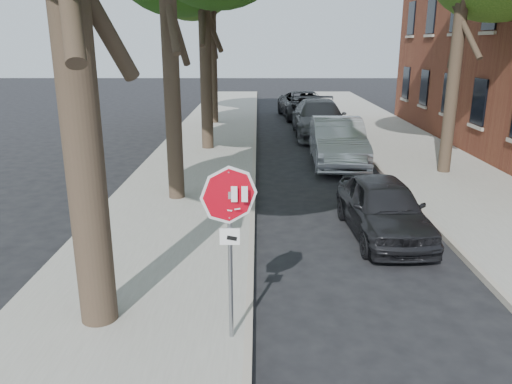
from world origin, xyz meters
TOP-DOWN VIEW (x-y plane):
  - ground at (0.00, 0.00)m, footprint 120.00×120.00m
  - sidewalk_left at (-2.50, 12.00)m, footprint 4.00×55.00m
  - sidewalk_right at (6.00, 12.00)m, footprint 4.00×55.00m
  - curb_left at (-0.45, 12.00)m, footprint 0.12×55.00m
  - curb_right at (3.95, 12.00)m, footprint 0.12×55.00m
  - stop_sign at (-0.70, -0.03)m, footprint 0.76×0.34m
  - car_a at (2.56, 4.40)m, footprint 1.78×4.04m
  - car_b at (2.60, 11.54)m, footprint 1.98×5.16m
  - car_c at (2.60, 17.33)m, footprint 2.44×5.91m
  - car_d at (2.44, 23.40)m, footprint 3.09×5.85m

SIDE VIEW (x-z plane):
  - ground at x=0.00m, z-range 0.00..0.00m
  - sidewalk_left at x=-2.50m, z-range 0.00..0.12m
  - sidewalk_right at x=6.00m, z-range 0.00..0.12m
  - curb_left at x=-0.45m, z-range 0.00..0.13m
  - curb_right at x=3.95m, z-range 0.00..0.13m
  - car_a at x=2.56m, z-range 0.00..1.35m
  - car_d at x=2.44m, z-range 0.00..1.57m
  - car_b at x=2.60m, z-range 0.00..1.68m
  - car_c at x=2.60m, z-range 0.00..1.71m
  - stop_sign at x=-0.70m, z-range 0.64..3.25m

